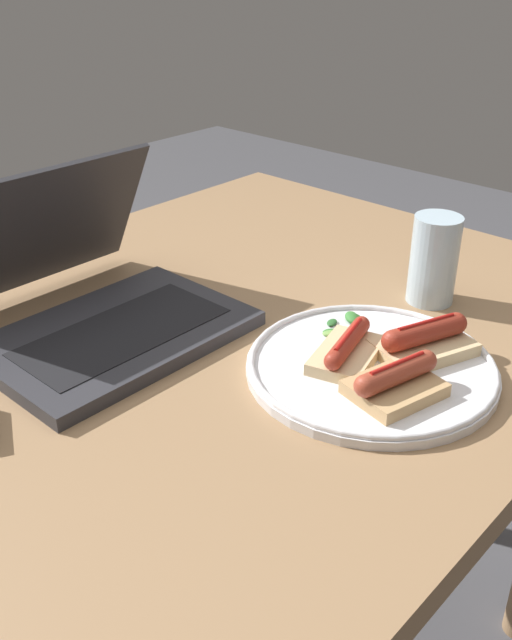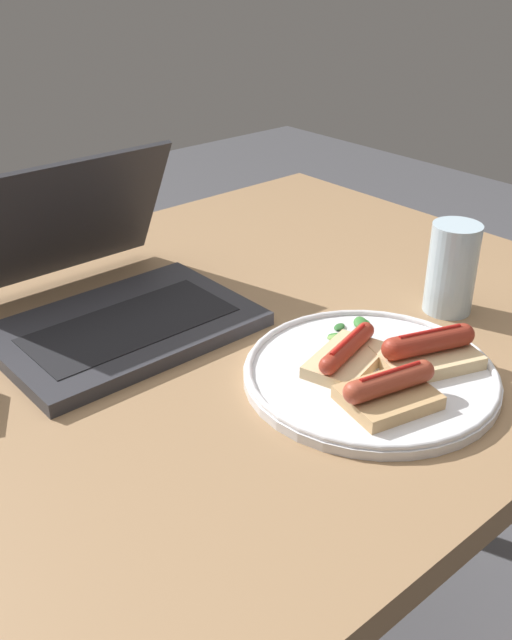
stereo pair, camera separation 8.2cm
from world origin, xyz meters
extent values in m
cube|color=#93704C|center=(0.00, 0.00, 0.70)|extent=(1.21, 0.85, 0.04)
cylinder|color=#93704C|center=(0.51, 0.33, 0.34)|extent=(0.06, 0.06, 0.69)
cube|color=#2D2D33|center=(-0.05, 0.07, 0.73)|extent=(0.32, 0.22, 0.02)
cube|color=black|center=(-0.05, 0.05, 0.74)|extent=(0.26, 0.12, 0.00)
cube|color=#2D2D33|center=(-0.05, 0.22, 0.83)|extent=(0.32, 0.10, 0.18)
cube|color=#0C1433|center=(-0.05, 0.22, 0.83)|extent=(0.29, 0.08, 0.16)
cylinder|color=silver|center=(0.10, -0.21, 0.73)|extent=(0.29, 0.29, 0.01)
torus|color=silver|center=(0.10, -0.21, 0.74)|extent=(0.29, 0.29, 0.01)
cube|color=#D6B784|center=(0.09, -0.18, 0.74)|extent=(0.12, 0.09, 0.01)
cylinder|color=maroon|center=(0.09, -0.18, 0.76)|extent=(0.10, 0.05, 0.02)
sphere|color=maroon|center=(0.04, -0.20, 0.76)|extent=(0.02, 0.02, 0.02)
sphere|color=maroon|center=(0.14, -0.17, 0.76)|extent=(0.02, 0.02, 0.02)
cylinder|color=red|center=(0.09, -0.18, 0.77)|extent=(0.08, 0.03, 0.01)
cube|color=tan|center=(0.07, -0.26, 0.74)|extent=(0.11, 0.09, 0.02)
cylinder|color=#9E3D28|center=(0.07, -0.26, 0.76)|extent=(0.09, 0.04, 0.02)
sphere|color=#9E3D28|center=(0.11, -0.27, 0.76)|extent=(0.02, 0.02, 0.02)
sphere|color=#9E3D28|center=(0.02, -0.25, 0.76)|extent=(0.02, 0.02, 0.02)
cylinder|color=red|center=(0.07, -0.26, 0.77)|extent=(0.07, 0.02, 0.00)
cube|color=#D6B784|center=(0.16, -0.24, 0.74)|extent=(0.13, 0.11, 0.02)
cylinder|color=maroon|center=(0.16, -0.24, 0.76)|extent=(0.10, 0.06, 0.03)
sphere|color=maroon|center=(0.12, -0.22, 0.76)|extent=(0.03, 0.03, 0.03)
sphere|color=maroon|center=(0.21, -0.26, 0.76)|extent=(0.03, 0.03, 0.03)
cylinder|color=red|center=(0.16, -0.24, 0.78)|extent=(0.08, 0.03, 0.01)
ellipsoid|color=#387A33|center=(0.17, -0.13, 0.74)|extent=(0.03, 0.03, 0.01)
ellipsoid|color=#709E4C|center=(0.12, -0.13, 0.74)|extent=(0.02, 0.02, 0.01)
ellipsoid|color=#387A33|center=(0.13, -0.13, 0.74)|extent=(0.02, 0.02, 0.00)
ellipsoid|color=#2D662D|center=(0.18, -0.13, 0.74)|extent=(0.02, 0.02, 0.00)
ellipsoid|color=#2D662D|center=(0.15, -0.12, 0.74)|extent=(0.02, 0.02, 0.00)
ellipsoid|color=#387A33|center=(0.17, -0.13, 0.74)|extent=(0.03, 0.03, 0.01)
cylinder|color=silver|center=(0.31, -0.16, 0.78)|extent=(0.06, 0.06, 0.12)
camera|label=1|loc=(-0.51, -0.59, 1.17)|focal=40.00mm
camera|label=2|loc=(-0.45, -0.64, 1.17)|focal=40.00mm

